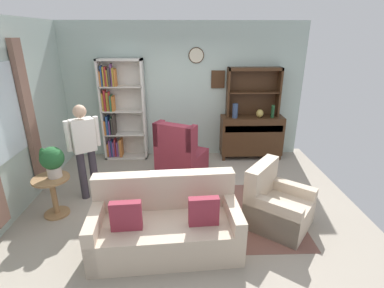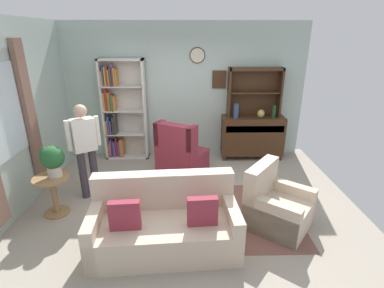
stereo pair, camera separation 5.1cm
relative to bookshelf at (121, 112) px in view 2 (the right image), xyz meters
name	(u,v)px [view 2 (the right image)]	position (x,y,z in m)	size (l,w,h in m)	color
ground_plane	(186,204)	(1.36, -1.94, -1.02)	(5.40, 4.60, 0.02)	#9E9384
wall_back	(186,92)	(1.37, 0.19, 0.39)	(5.00, 0.09, 2.80)	#ADC1B7
wall_left	(7,121)	(-1.15, -1.96, 0.39)	(0.16, 4.20, 2.80)	#ADC1B7
area_rug	(199,214)	(1.56, -2.24, -1.01)	(2.93, 1.76, 0.01)	brown
bookshelf	(121,112)	(0.00, 0.00, 0.00)	(0.90, 0.30, 2.10)	silver
sideboard	(252,135)	(2.79, -0.08, -0.50)	(1.30, 0.45, 0.92)	#422816
sideboard_hutch	(255,85)	(2.79, 0.03, 0.55)	(1.10, 0.26, 1.00)	#422816
vase_tall	(236,111)	(2.40, -0.16, 0.06)	(0.11, 0.11, 0.30)	#33476B
vase_round	(261,114)	(2.92, -0.15, -0.01)	(0.15, 0.15, 0.17)	tan
bottle_wine	(274,112)	(3.18, -0.17, 0.04)	(0.07, 0.07, 0.27)	#194223
couch_floral	(165,225)	(1.10, -2.91, -0.70)	(1.86, 0.98, 0.90)	beige
armchair_floral	(276,207)	(2.62, -2.50, -0.72)	(1.08, 1.07, 0.88)	beige
wingback_chair	(180,155)	(1.26, -0.85, -0.63)	(1.07, 1.08, 1.05)	maroon
plant_stand	(54,191)	(-0.59, -2.16, -0.63)	(0.52, 0.52, 0.61)	#997047
potted_plant_large	(52,159)	(-0.54, -2.12, -0.13)	(0.33, 0.33, 0.46)	beige
person_reading	(85,145)	(-0.23, -1.65, -0.11)	(0.48, 0.35, 1.56)	#38333D
coffee_table	(175,193)	(1.21, -2.21, -0.66)	(0.80, 0.50, 0.42)	#422816
book_stack	(173,188)	(1.17, -2.25, -0.55)	(0.16, 0.14, 0.09)	#723F7F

